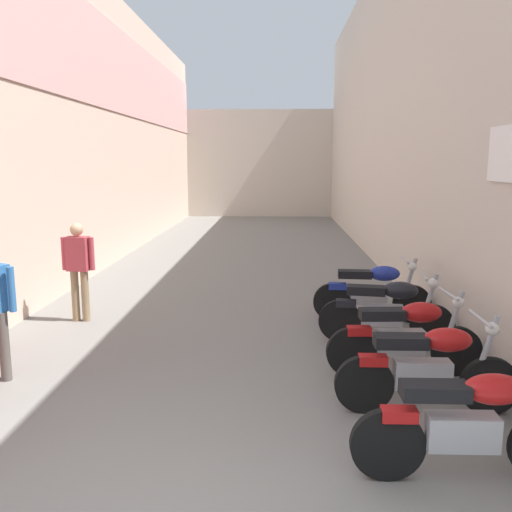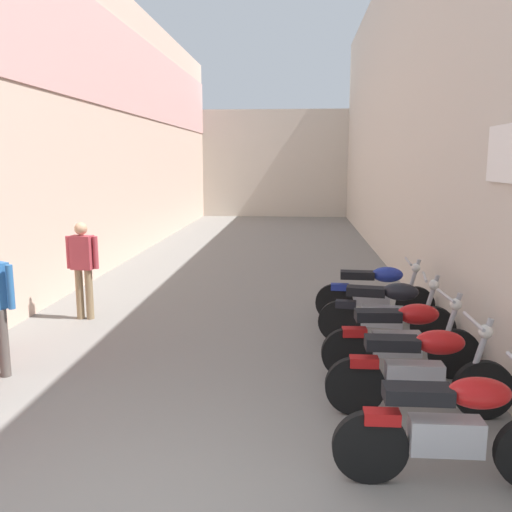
{
  "view_description": "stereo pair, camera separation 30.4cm",
  "coord_description": "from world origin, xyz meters",
  "px_view_note": "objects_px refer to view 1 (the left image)",
  "views": [
    {
      "loc": [
        0.8,
        -2.93,
        2.53
      ],
      "look_at": [
        0.51,
        4.67,
        1.18
      ],
      "focal_mm": 37.93,
      "sensor_mm": 36.0,
      "label": 1
    },
    {
      "loc": [
        1.1,
        -2.91,
        2.53
      ],
      "look_at": [
        0.51,
        4.67,
        1.18
      ],
      "focal_mm": 37.93,
      "sensor_mm": 36.0,
      "label": 2
    }
  ],
  "objects_px": {
    "motorcycle_second": "(429,366)",
    "motorcycle_fourth": "(387,309)",
    "motorcycle_fifth": "(373,291)",
    "pedestrian_further_down": "(79,264)",
    "motorcycle_nearest": "(470,422)",
    "motorcycle_third": "(406,335)"
  },
  "relations": [
    {
      "from": "motorcycle_nearest",
      "to": "motorcycle_fourth",
      "type": "height_order",
      "value": "same"
    },
    {
      "from": "motorcycle_second",
      "to": "pedestrian_further_down",
      "type": "relative_size",
      "value": 1.18
    },
    {
      "from": "motorcycle_nearest",
      "to": "pedestrian_further_down",
      "type": "height_order",
      "value": "pedestrian_further_down"
    },
    {
      "from": "motorcycle_third",
      "to": "pedestrian_further_down",
      "type": "bearing_deg",
      "value": 155.96
    },
    {
      "from": "motorcycle_fifth",
      "to": "motorcycle_third",
      "type": "bearing_deg",
      "value": -90.0
    },
    {
      "from": "motorcycle_second",
      "to": "motorcycle_third",
      "type": "relative_size",
      "value": 1.0
    },
    {
      "from": "motorcycle_fourth",
      "to": "pedestrian_further_down",
      "type": "distance_m",
      "value": 4.75
    },
    {
      "from": "motorcycle_second",
      "to": "motorcycle_third",
      "type": "xyz_separation_m",
      "value": [
        -0.0,
        0.98,
        0.0
      ]
    },
    {
      "from": "motorcycle_second",
      "to": "pedestrian_further_down",
      "type": "xyz_separation_m",
      "value": [
        -4.64,
        3.05,
        0.42
      ]
    },
    {
      "from": "motorcycle_nearest",
      "to": "motorcycle_fifth",
      "type": "relative_size",
      "value": 1.0
    },
    {
      "from": "pedestrian_further_down",
      "to": "motorcycle_fifth",
      "type": "bearing_deg",
      "value": 1.88
    },
    {
      "from": "motorcycle_second",
      "to": "pedestrian_further_down",
      "type": "distance_m",
      "value": 5.57
    },
    {
      "from": "motorcycle_second",
      "to": "motorcycle_fourth",
      "type": "relative_size",
      "value": 1.01
    },
    {
      "from": "motorcycle_third",
      "to": "motorcycle_fourth",
      "type": "relative_size",
      "value": 1.01
    },
    {
      "from": "motorcycle_second",
      "to": "motorcycle_fifth",
      "type": "bearing_deg",
      "value": 90.0
    },
    {
      "from": "pedestrian_further_down",
      "to": "motorcycle_fourth",
      "type": "bearing_deg",
      "value": -11.54
    },
    {
      "from": "motorcycle_third",
      "to": "pedestrian_further_down",
      "type": "xyz_separation_m",
      "value": [
        -4.64,
        2.07,
        0.42
      ]
    },
    {
      "from": "motorcycle_fifth",
      "to": "pedestrian_further_down",
      "type": "bearing_deg",
      "value": -178.12
    },
    {
      "from": "motorcycle_fourth",
      "to": "pedestrian_further_down",
      "type": "bearing_deg",
      "value": 168.46
    },
    {
      "from": "motorcycle_second",
      "to": "motorcycle_fifth",
      "type": "relative_size",
      "value": 1.0
    },
    {
      "from": "motorcycle_fourth",
      "to": "motorcycle_fifth",
      "type": "height_order",
      "value": "same"
    },
    {
      "from": "motorcycle_second",
      "to": "motorcycle_fourth",
      "type": "xyz_separation_m",
      "value": [
        -0.0,
        2.1,
        0.0
      ]
    }
  ]
}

